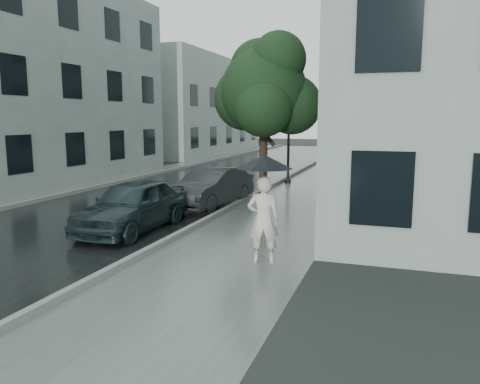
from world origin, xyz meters
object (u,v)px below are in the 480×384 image
(lamp_post, at_px, (286,119))
(car_near, at_px, (133,205))
(pedestrian, at_px, (263,220))
(car_far, at_px, (211,187))
(street_tree, at_px, (265,90))

(lamp_post, bearing_deg, car_near, -88.30)
(pedestrian, bearing_deg, lamp_post, -93.98)
(pedestrian, height_order, car_near, pedestrian)
(lamp_post, xyz_separation_m, car_near, (-1.72, -10.38, -2.27))
(car_near, xyz_separation_m, car_far, (0.66, 3.93, -0.03))
(pedestrian, bearing_deg, street_tree, -89.46)
(pedestrian, relative_size, car_far, 0.46)
(street_tree, xyz_separation_m, car_far, (-1.80, -0.21, -3.22))
(street_tree, relative_size, car_far, 1.43)
(car_far, bearing_deg, street_tree, 14.21)
(car_near, height_order, car_far, car_near)
(pedestrian, bearing_deg, car_far, -73.51)
(lamp_post, distance_m, car_near, 10.77)
(lamp_post, relative_size, car_far, 1.31)
(pedestrian, height_order, lamp_post, lamp_post)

